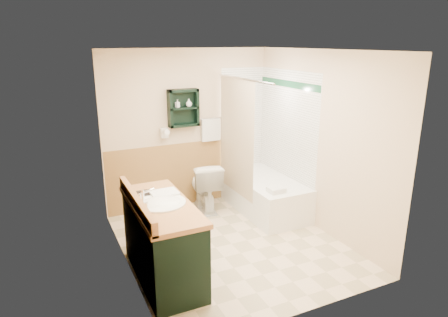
% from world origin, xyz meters
% --- Properties ---
extents(floor, '(3.00, 3.00, 0.00)m').
position_xyz_m(floor, '(0.00, 0.00, 0.00)').
color(floor, beige).
rests_on(floor, ground).
extents(back_wall, '(2.60, 0.04, 2.40)m').
position_xyz_m(back_wall, '(0.00, 1.52, 1.20)').
color(back_wall, beige).
rests_on(back_wall, ground).
extents(left_wall, '(0.04, 3.00, 2.40)m').
position_xyz_m(left_wall, '(-1.32, 0.00, 1.20)').
color(left_wall, beige).
rests_on(left_wall, ground).
extents(right_wall, '(0.04, 3.00, 2.40)m').
position_xyz_m(right_wall, '(1.32, 0.00, 1.20)').
color(right_wall, beige).
rests_on(right_wall, ground).
extents(ceiling, '(2.60, 3.00, 0.04)m').
position_xyz_m(ceiling, '(0.00, 0.00, 2.42)').
color(ceiling, white).
rests_on(ceiling, back_wall).
extents(wainscot_left, '(2.98, 2.98, 1.00)m').
position_xyz_m(wainscot_left, '(-1.29, 0.00, 0.50)').
color(wainscot_left, '#B18248').
rests_on(wainscot_left, left_wall).
extents(wainscot_back, '(2.58, 2.58, 1.00)m').
position_xyz_m(wainscot_back, '(0.00, 1.49, 0.50)').
color(wainscot_back, '#B18248').
rests_on(wainscot_back, back_wall).
extents(mirror_frame, '(1.30, 1.30, 1.00)m').
position_xyz_m(mirror_frame, '(-1.27, -0.55, 1.50)').
color(mirror_frame, brown).
rests_on(mirror_frame, left_wall).
extents(mirror_glass, '(1.20, 1.20, 0.90)m').
position_xyz_m(mirror_glass, '(-1.27, -0.55, 1.50)').
color(mirror_glass, white).
rests_on(mirror_glass, left_wall).
extents(tile_right, '(1.50, 1.50, 2.10)m').
position_xyz_m(tile_right, '(1.28, 0.75, 1.05)').
color(tile_right, white).
rests_on(tile_right, right_wall).
extents(tile_back, '(0.95, 0.95, 2.10)m').
position_xyz_m(tile_back, '(1.03, 1.48, 1.05)').
color(tile_back, white).
rests_on(tile_back, back_wall).
extents(tile_accent, '(1.50, 1.50, 0.10)m').
position_xyz_m(tile_accent, '(1.27, 0.75, 1.90)').
color(tile_accent, '#15492B').
rests_on(tile_accent, right_wall).
extents(wall_shelf, '(0.45, 0.15, 0.55)m').
position_xyz_m(wall_shelf, '(-0.10, 1.41, 1.55)').
color(wall_shelf, black).
rests_on(wall_shelf, back_wall).
extents(hair_dryer, '(0.10, 0.24, 0.18)m').
position_xyz_m(hair_dryer, '(-0.40, 1.43, 1.20)').
color(hair_dryer, white).
rests_on(hair_dryer, back_wall).
extents(towel_bar, '(0.40, 0.06, 0.40)m').
position_xyz_m(towel_bar, '(0.35, 1.45, 1.35)').
color(towel_bar, silver).
rests_on(towel_bar, back_wall).
extents(curtain_rod, '(0.03, 1.60, 0.03)m').
position_xyz_m(curtain_rod, '(0.53, 0.75, 2.00)').
color(curtain_rod, silver).
rests_on(curtain_rod, back_wall).
extents(shower_curtain, '(1.05, 1.05, 1.70)m').
position_xyz_m(shower_curtain, '(0.53, 0.92, 1.15)').
color(shower_curtain, '#C8B497').
rests_on(shower_curtain, curtain_rod).
extents(vanity, '(0.59, 1.37, 0.87)m').
position_xyz_m(vanity, '(-0.99, -0.34, 0.44)').
color(vanity, black).
rests_on(vanity, ground).
extents(bathtub, '(0.77, 1.50, 0.51)m').
position_xyz_m(bathtub, '(0.93, 0.73, 0.26)').
color(bathtub, white).
rests_on(bathtub, ground).
extents(toilet, '(0.55, 0.82, 0.74)m').
position_xyz_m(toilet, '(0.12, 1.17, 0.37)').
color(toilet, white).
rests_on(toilet, ground).
extents(counter_towel, '(0.29, 0.23, 0.04)m').
position_xyz_m(counter_towel, '(-0.89, -0.14, 0.89)').
color(counter_towel, silver).
rests_on(counter_towel, vanity).
extents(vanity_book, '(0.15, 0.02, 0.20)m').
position_xyz_m(vanity_book, '(-1.16, -0.03, 0.97)').
color(vanity_book, black).
rests_on(vanity_book, vanity).
extents(tub_towel, '(0.22, 0.18, 0.07)m').
position_xyz_m(tub_towel, '(0.77, 0.19, 0.55)').
color(tub_towel, silver).
rests_on(tub_towel, bathtub).
extents(soap_bottle_a, '(0.09, 0.13, 0.05)m').
position_xyz_m(soap_bottle_a, '(-0.19, 1.40, 1.59)').
color(soap_bottle_a, white).
rests_on(soap_bottle_a, wall_shelf).
extents(soap_bottle_b, '(0.11, 0.13, 0.09)m').
position_xyz_m(soap_bottle_b, '(-0.01, 1.40, 1.61)').
color(soap_bottle_b, white).
rests_on(soap_bottle_b, wall_shelf).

